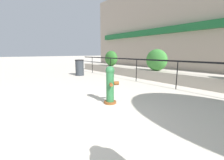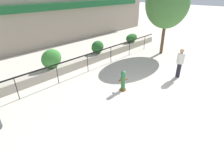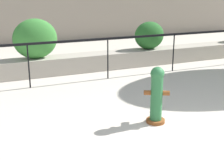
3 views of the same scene
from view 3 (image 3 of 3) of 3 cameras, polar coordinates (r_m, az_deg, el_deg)
The scene contains 5 objects.
planter_wall_low at distance 9.69m, azimuth -3.24°, elevation 3.40°, with size 18.00×0.70×0.50m, color #ADA393.
fence_railing_segment at distance 8.53m, azimuth -0.78°, elevation 6.88°, with size 15.00×0.05×1.15m.
hedge_bush_1 at distance 9.10m, azimuth -13.87°, elevation 7.32°, with size 1.24×0.65×1.13m, color #387F33.
hedge_bush_2 at distance 10.36m, azimuth 6.83°, elevation 8.10°, with size 1.02×0.68×0.90m, color #235B23.
fire_hydrant at distance 5.81m, azimuth 8.15°, elevation -2.66°, with size 0.47×0.49×1.08m.
Camera 3 is at (-3.19, -2.88, 2.44)m, focal length 50.00 mm.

